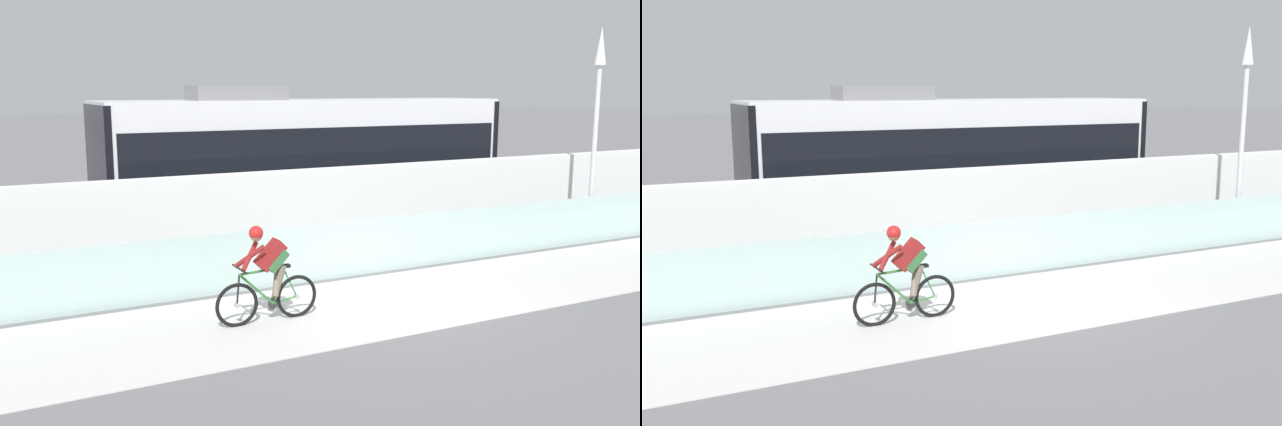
% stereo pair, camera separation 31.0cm
% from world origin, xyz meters
% --- Properties ---
extents(ground_plane, '(200.00, 200.00, 0.00)m').
position_xyz_m(ground_plane, '(0.00, 0.00, 0.00)').
color(ground_plane, slate).
extents(bike_path_deck, '(32.00, 3.20, 0.01)m').
position_xyz_m(bike_path_deck, '(0.00, 0.00, 0.01)').
color(bike_path_deck, silver).
rests_on(bike_path_deck, ground).
extents(glass_parapet, '(32.00, 0.05, 1.14)m').
position_xyz_m(glass_parapet, '(0.00, 1.85, 0.57)').
color(glass_parapet, '#ADC6C1').
rests_on(glass_parapet, ground).
extents(concrete_barrier_wall, '(32.00, 0.36, 1.99)m').
position_xyz_m(concrete_barrier_wall, '(0.00, 3.65, 0.99)').
color(concrete_barrier_wall, white).
rests_on(concrete_barrier_wall, ground).
extents(tram_rail_near, '(32.00, 0.08, 0.01)m').
position_xyz_m(tram_rail_near, '(0.00, 6.13, 0.00)').
color(tram_rail_near, '#595654').
rests_on(tram_rail_near, ground).
extents(tram_rail_far, '(32.00, 0.08, 0.01)m').
position_xyz_m(tram_rail_far, '(0.00, 7.57, 0.00)').
color(tram_rail_far, '#595654').
rests_on(tram_rail_far, ground).
extents(tram, '(11.06, 2.54, 3.81)m').
position_xyz_m(tram, '(1.67, 6.85, 1.89)').
color(tram, silver).
rests_on(tram, ground).
extents(cyclist_on_bike, '(1.77, 0.58, 1.61)m').
position_xyz_m(cyclist_on_bike, '(-2.44, 0.00, 0.78)').
color(cyclist_on_bike, black).
rests_on(cyclist_on_bike, ground).
extents(lamp_post_antenna, '(0.28, 0.28, 5.20)m').
position_xyz_m(lamp_post_antenna, '(7.26, 2.15, 3.29)').
color(lamp_post_antenna, gray).
rests_on(lamp_post_antenna, ground).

